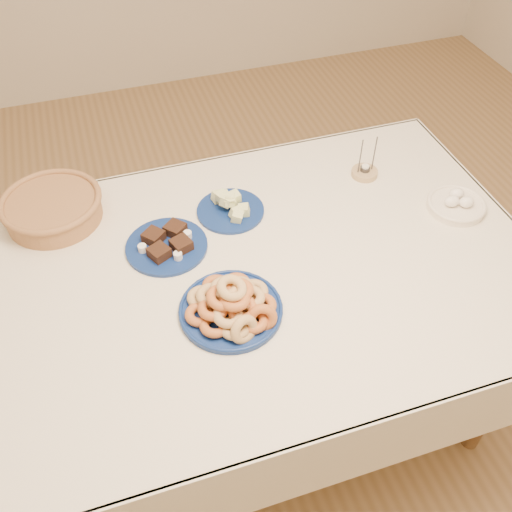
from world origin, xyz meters
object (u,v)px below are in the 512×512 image
Objects in this scene: brownie_plate at (167,244)px; egg_bowl at (456,204)px; donut_platter at (232,305)px; melon_plate at (230,207)px; candle_holder at (365,172)px; dining_table at (251,292)px; wicker_basket at (52,207)px.

egg_bowl is at bearing -7.04° from brownie_plate.
melon_plate is (0.11, 0.40, -0.01)m from donut_platter.
brownie_plate is at bearing 172.96° from egg_bowl.
melon_plate is at bearing 23.36° from brownie_plate.
melon_plate is at bearing 163.06° from egg_bowl.
donut_platter is 0.74m from candle_holder.
dining_table is 0.28m from melon_plate.
donut_platter is 1.02× the size of wicker_basket.
donut_platter is 0.82m from egg_bowl.
candle_holder is at bearing -5.74° from wicker_basket.
wicker_basket is 1.53× the size of egg_bowl.
egg_bowl is at bearing -16.07° from wicker_basket.
wicker_basket is at bearing 142.57° from dining_table.
melon_plate is (0.01, 0.26, 0.13)m from dining_table.
wicker_basket is 1.27m from egg_bowl.
egg_bowl is at bearing -51.08° from candle_holder.
donut_platter reaches higher than wicker_basket.
melon_plate is 0.85× the size of wicker_basket.
wicker_basket is 2.20× the size of candle_holder.
brownie_plate is 0.92m from egg_bowl.
candle_holder is at bearing 10.84° from brownie_plate.
candle_holder is 0.32m from egg_bowl.
brownie_plate is at bearing 110.70° from donut_platter.
wicker_basket is at bearing 163.93° from egg_bowl.
dining_table is at bearing -93.06° from melon_plate.
dining_table is 0.67m from wicker_basket.
donut_platter is 0.32m from brownie_plate.
egg_bowl is at bearing -16.94° from melon_plate.
brownie_plate is 0.94× the size of wicker_basket.
wicker_basket is (-0.31, 0.24, 0.03)m from brownie_plate.
egg_bowl is (0.70, 0.04, 0.13)m from dining_table.
brownie_plate is at bearing -169.16° from candle_holder.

